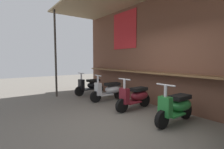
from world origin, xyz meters
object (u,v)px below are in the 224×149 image
(scooter_maroon, at_px, (136,96))
(scooter_black, at_px, (91,85))
(scooter_green, at_px, (177,107))
(scooter_silver, at_px, (110,90))

(scooter_maroon, bearing_deg, scooter_black, -92.91)
(scooter_maroon, distance_m, scooter_green, 1.38)
(scooter_maroon, xyz_separation_m, scooter_green, (1.38, 0.00, 0.00))
(scooter_black, distance_m, scooter_green, 4.14)
(scooter_silver, xyz_separation_m, scooter_maroon, (1.37, 0.00, 0.00))
(scooter_black, relative_size, scooter_green, 1.00)
(scooter_silver, bearing_deg, scooter_black, -85.50)
(scooter_green, bearing_deg, scooter_maroon, -91.12)
(scooter_black, xyz_separation_m, scooter_silver, (1.39, -0.00, 0.00))
(scooter_black, distance_m, scooter_silver, 1.39)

